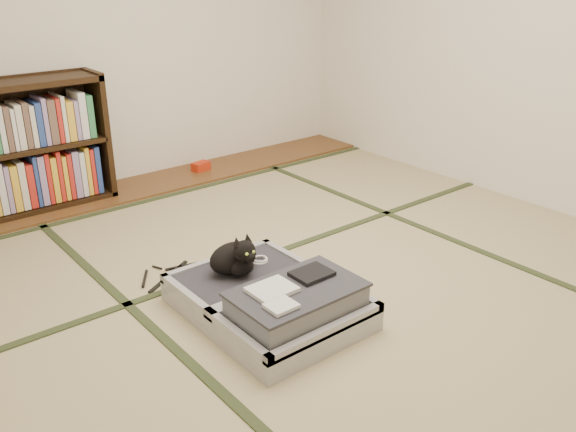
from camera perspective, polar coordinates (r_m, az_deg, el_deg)
floor at (r=3.53m, az=2.95°, el=-5.67°), size 4.50×4.50×0.00m
wood_strip at (r=5.06m, az=-12.27°, el=3.02°), size 4.00×0.50×0.02m
red_item at (r=5.27m, az=-8.16°, el=4.64°), size 0.17×0.12×0.07m
room_shell at (r=3.11m, az=3.52°, el=18.73°), size 4.50×4.50×4.50m
tatami_borders at (r=3.87m, az=-1.92°, el=-2.89°), size 4.00×4.50×0.01m
bookcase at (r=4.64m, az=-25.37°, el=5.24°), size 1.48×0.34×0.95m
suitcase at (r=3.10m, az=-1.45°, el=-7.94°), size 0.71×0.95×0.28m
cat at (r=3.23m, az=-4.90°, el=-3.93°), size 0.32×0.32×0.25m
cable_coil at (r=3.39m, az=-2.69°, el=-4.13°), size 0.10×0.10×0.02m
hanger at (r=3.60m, az=-11.36°, el=-5.36°), size 0.40×0.28×0.01m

